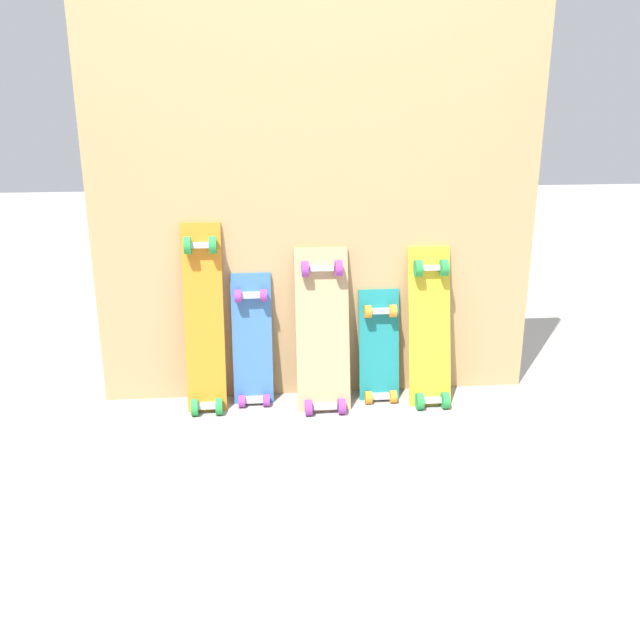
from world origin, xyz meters
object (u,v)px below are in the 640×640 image
at_px(skateboard_natural, 323,338).
at_px(skateboard_orange, 204,326).
at_px(skateboard_yellow, 430,334).
at_px(skateboard_blue, 252,347).
at_px(skateboard_teal, 379,353).

bearing_deg(skateboard_natural, skateboard_orange, 177.26).
height_order(skateboard_orange, skateboard_yellow, skateboard_orange).
bearing_deg(skateboard_orange, skateboard_yellow, -1.11).
relative_size(skateboard_blue, skateboard_yellow, 0.87).
relative_size(skateboard_orange, skateboard_blue, 1.33).
distance_m(skateboard_blue, skateboard_natural, 0.31).
relative_size(skateboard_orange, skateboard_teal, 1.54).
bearing_deg(skateboard_yellow, skateboard_natural, -179.36).
distance_m(skateboard_blue, skateboard_yellow, 0.77).
bearing_deg(skateboard_teal, skateboard_orange, -178.23).
xyz_separation_m(skateboard_orange, skateboard_teal, (0.75, 0.02, -0.16)).
bearing_deg(skateboard_blue, skateboard_natural, -10.87).
bearing_deg(skateboard_orange, skateboard_teal, 1.77).
height_order(skateboard_orange, skateboard_blue, skateboard_orange).
bearing_deg(skateboard_natural, skateboard_teal, 10.52).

